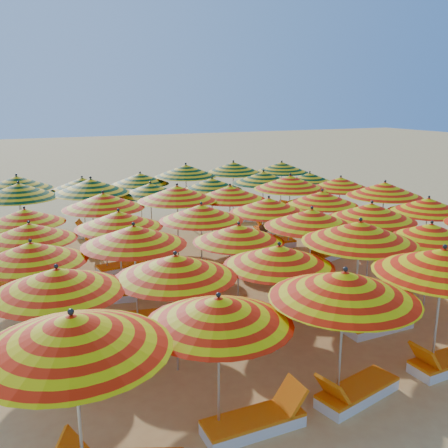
{
  "coord_description": "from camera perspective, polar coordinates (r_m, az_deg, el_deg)",
  "views": [
    {
      "loc": [
        -6.08,
        -12.82,
        5.31
      ],
      "look_at": [
        0.0,
        0.5,
        1.6
      ],
      "focal_mm": 40.0,
      "sensor_mm": 36.0,
      "label": 1
    }
  ],
  "objects": [
    {
      "name": "lounger_8",
      "position": [
        17.24,
        22.5,
        -4.32
      ],
      "size": [
        1.81,
        0.92,
        0.69
      ],
      "rotation": [
        0.0,
        0.0,
        -0.2
      ],
      "color": "white",
      "rests_on": "ground"
    },
    {
      "name": "umbrella_12",
      "position": [
        11.26,
        -21.17,
        -3.04
      ],
      "size": [
        2.7,
        2.7,
        2.45
      ],
      "color": "silver",
      "rests_on": "ground"
    },
    {
      "name": "lounger_16",
      "position": [
        18.29,
        5.39,
        -2.22
      ],
      "size": [
        1.77,
        0.72,
        0.69
      ],
      "rotation": [
        0.0,
        0.0,
        3.06
      ],
      "color": "white",
      "rests_on": "ground"
    },
    {
      "name": "umbrella_29",
      "position": [
        19.19,
        13.17,
        4.56
      ],
      "size": [
        2.51,
        2.51,
        2.52
      ],
      "color": "silver",
      "rests_on": "ground"
    },
    {
      "name": "umbrella_0",
      "position": [
        6.81,
        -16.94,
        -11.77
      ],
      "size": [
        2.76,
        2.76,
        2.72
      ],
      "color": "silver",
      "rests_on": "ground"
    },
    {
      "name": "umbrella_2",
      "position": [
        8.47,
        13.6,
        -6.81
      ],
      "size": [
        3.09,
        3.09,
        2.65
      ],
      "color": "silver",
      "rests_on": "ground"
    },
    {
      "name": "umbrella_21",
      "position": [
        14.92,
        5.13,
        2.13
      ],
      "size": [
        3.08,
        3.08,
        2.5
      ],
      "color": "silver",
      "rests_on": "ground"
    },
    {
      "name": "umbrella_24",
      "position": [
        15.16,
        -21.81,
        0.85
      ],
      "size": [
        2.47,
        2.47,
        2.35
      ],
      "color": "silver",
      "rests_on": "ground"
    },
    {
      "name": "umbrella_26",
      "position": [
        16.0,
        -5.38,
        3.54
      ],
      "size": [
        2.86,
        2.86,
        2.69
      ],
      "color": "silver",
      "rests_on": "ground"
    },
    {
      "name": "lounger_20",
      "position": [
        20.19,
        -14.12,
        -1.02
      ],
      "size": [
        1.82,
        1.19,
        0.69
      ],
      "rotation": [
        0.0,
        0.0,
        2.76
      ],
      "color": "white",
      "rests_on": "ground"
    },
    {
      "name": "umbrella_32",
      "position": [
        18.01,
        -8.4,
        3.94
      ],
      "size": [
        2.66,
        2.66,
        2.44
      ],
      "color": "silver",
      "rests_on": "ground"
    },
    {
      "name": "lounger_2",
      "position": [
        9.8,
        14.83,
        -18.06
      ],
      "size": [
        1.82,
        0.95,
        0.69
      ],
      "rotation": [
        0.0,
        0.0,
        3.36
      ],
      "color": "white",
      "rests_on": "ground"
    },
    {
      "name": "umbrella_8",
      "position": [
        10.35,
        6.29,
        -3.61
      ],
      "size": [
        2.98,
        2.98,
        2.45
      ],
      "color": "silver",
      "rests_on": "ground"
    },
    {
      "name": "lounger_23",
      "position": [
        22.9,
        5.58,
        1.13
      ],
      "size": [
        1.83,
        1.06,
        0.69
      ],
      "rotation": [
        0.0,
        0.0,
        0.29
      ],
      "color": "white",
      "rests_on": "ground"
    },
    {
      "name": "umbrella_36",
      "position": [
        19.56,
        -22.59,
        4.41
      ],
      "size": [
        2.95,
        2.95,
        2.67
      ],
      "color": "silver",
      "rests_on": "ground"
    },
    {
      "name": "umbrella_34",
      "position": [
        19.69,
        4.52,
        5.34
      ],
      "size": [
        3.25,
        3.25,
        2.6
      ],
      "color": "silver",
      "rests_on": "ground"
    },
    {
      "name": "umbrella_37",
      "position": [
        19.64,
        -15.89,
        4.48
      ],
      "size": [
        2.57,
        2.57,
        2.47
      ],
      "color": "silver",
      "rests_on": "ground"
    },
    {
      "name": "lounger_4",
      "position": [
        10.25,
        -14.75,
        -16.49
      ],
      "size": [
        1.81,
        0.87,
        0.69
      ],
      "rotation": [
        0.0,
        0.0,
        3.31
      ],
      "color": "white",
      "rests_on": "ground"
    },
    {
      "name": "lounger_5",
      "position": [
        12.45,
        17.02,
        -10.93
      ],
      "size": [
        1.74,
        0.61,
        0.69
      ],
      "rotation": [
        0.0,
        0.0,
        3.16
      ],
      "color": "white",
      "rests_on": "ground"
    },
    {
      "name": "lounger_13",
      "position": [
        18.37,
        19.0,
        -2.89
      ],
      "size": [
        1.83,
        1.04,
        0.69
      ],
      "rotation": [
        0.0,
        0.0,
        -0.28
      ],
      "color": "white",
      "rests_on": "ground"
    },
    {
      "name": "lounger_1",
      "position": [
        8.82,
        3.66,
        -21.58
      ],
      "size": [
        1.73,
        0.58,
        0.69
      ],
      "rotation": [
        0.0,
        0.0,
        0.0
      ],
      "color": "white",
      "rests_on": "ground"
    },
    {
      "name": "umbrella_17",
      "position": [
        16.16,
        22.31,
        1.99
      ],
      "size": [
        2.63,
        2.63,
        2.48
      ],
      "color": "silver",
      "rests_on": "ground"
    },
    {
      "name": "umbrella_25",
      "position": [
        15.44,
        -13.63,
        2.59
      ],
      "size": [
        2.75,
        2.75,
        2.62
      ],
      "color": "silver",
      "rests_on": "ground"
    },
    {
      "name": "umbrella_31",
      "position": [
        17.5,
        -14.97,
        4.22
      ],
      "size": [
        3.37,
        3.37,
        2.75
      ],
      "color": "silver",
      "rests_on": "ground"
    },
    {
      "name": "umbrella_6",
      "position": [
        9.24,
        -18.52,
        -6.14
      ],
      "size": [
        2.68,
        2.68,
        2.51
      ],
      "color": "silver",
      "rests_on": "ground"
    },
    {
      "name": "umbrella_3",
      "position": [
        10.08,
        23.78,
        -3.91
      ],
      "size": [
        3.12,
        3.12,
        2.71
      ],
      "color": "silver",
      "rests_on": "ground"
    },
    {
      "name": "lounger_10",
      "position": [
        14.45,
        -4.54,
        -6.74
      ],
      "size": [
        1.76,
        0.65,
        0.69
      ],
      "rotation": [
        0.0,
        0.0,
        -0.04
      ],
      "color": "white",
      "rests_on": "ground"
    },
    {
      "name": "beachgoer_b",
      "position": [
        15.71,
        4.48,
        -2.72
      ],
      "size": [
        0.87,
        0.92,
        1.49
      ],
      "primitive_type": "imported",
      "rotation": [
        0.0,
        0.0,
        4.12
      ],
      "color": "tan",
      "rests_on": "ground"
    },
    {
      "name": "lounger_21",
      "position": [
        20.72,
        -10.95,
        -0.46
      ],
      "size": [
        1.82,
        0.94,
        0.69
      ],
      "rotation": [
        0.0,
        0.0,
        3.36
      ],
      "color": "white",
      "rests_on": "ground"
    },
    {
      "name": "umbrella_40",
      "position": [
        21.57,
        1.07,
        6.46
      ],
      "size": [
        3.02,
        3.02,
        2.72
      ],
      "color": "silver",
      "rests_on": "ground"
    },
    {
      "name": "lounger_17",
      "position": [
        18.14,
        -12.98,
        -2.68
      ],
      "size": [
        1.78,
        0.73,
        0.69
      ],
      "rotation": [
        0.0,
        0.0,
        3.06
      ],
      "color": "white",
      "rests_on": "ground"
    },
    {
      "name": "umbrella_33",
      "position": [
        18.98,
        -1.38,
        4.61
      ],
      "size": [
        3.05,
        3.05,
        2.44
      ],
      "color": "silver",
      "rests_on": "ground"
    },
    {
      "name": "umbrella_18",
      "position": [
        13.14,
        -21.34,
        -0.84
      ],
      "size": [
        2.65,
        2.65,
        2.41
      ],
      "color": "silver",
      "rests_on": "ground"
    },
    {
      "name": "lounger_14",
      "position": [
        15.71,
        -23.35,
        -6.16
      ],
      "size": [
        1.83,
        1.11,
        0.69
      ],
      "rotation": [
        0.0,
        0.0,
        3.47
      ],
      "color": "white",
      "rests_on": "ground"
    },
    {
      "name": "umbrella_13",
      "position": [
        11.58,
        -10.26,
        -1.27
      ],
      "size": [
        2.95,
        2.95,
        2.57
      ],
      "color": "silver",
      "rests_on": "ground"
    },
    {
      "name": "lounger_19",
      "position": [
        19.97,
        -23.7,
        -1.98
      ],
      "size": [
        1.79,
        0.79,
        0.69
      ],
      "rotation": [
        0.0,
        0.0,
        3.02
      ],
      "color": "white",
      "rests_on": "ground"
    },
    {
      "name": "umbrella_35",
      "position": [
        20.83,
        9.75,
        5.2
      ],
      "size": [
        2.54,
        2.54,
        2.41
      ],
      "color": "silver",
      "rests_on": "ground"
    },
    {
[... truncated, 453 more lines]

